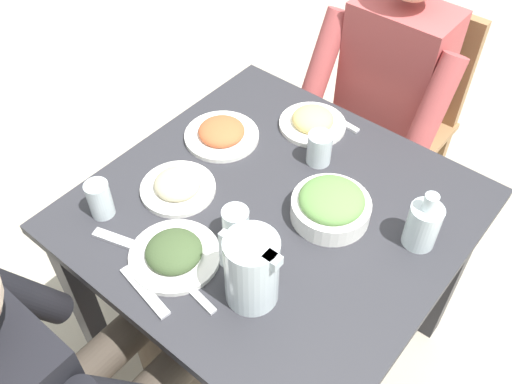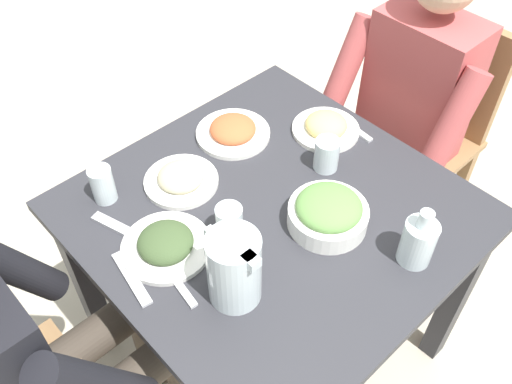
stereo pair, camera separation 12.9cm
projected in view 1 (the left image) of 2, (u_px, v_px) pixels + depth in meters
The scene contains 19 objects.
ground_plane at pixel (269, 341), 1.97m from camera, with size 8.00×8.00×0.00m, color #B7AD99.
dining_table at pixel (273, 235), 1.53m from camera, with size 0.91×0.91×0.72m.
chair_near at pixel (399, 109), 2.08m from camera, with size 0.40×0.40×0.87m.
diner_near at pixel (377, 104), 1.86m from camera, with size 0.48×0.53×1.17m.
diner_far at pixel (59, 379), 1.21m from camera, with size 0.48×0.53×1.17m.
water_pitcher at pixel (251, 270), 1.20m from camera, with size 0.16×0.12×0.19m.
salad_bowl at pixel (331, 205), 1.40m from camera, with size 0.20×0.20×0.09m.
plate_rice_curry at pixel (222, 133), 1.62m from camera, with size 0.22×0.22×0.05m.
plate_dolmas at pixel (174, 253), 1.32m from camera, with size 0.22×0.22×0.05m.
plate_beans at pixel (178, 186), 1.48m from camera, with size 0.20×0.20×0.05m.
plate_fries at pixel (313, 121), 1.65m from camera, with size 0.20×0.20×0.06m.
water_glass_center at pixel (100, 199), 1.40m from camera, with size 0.06×0.06×0.10m, color silver.
water_glass_far_right at pixel (319, 148), 1.53m from camera, with size 0.07×0.07×0.09m, color silver.
water_glass_near_left at pixel (236, 224), 1.35m from camera, with size 0.07×0.07×0.09m, color silver.
oil_carafe at pixel (422, 227), 1.33m from camera, with size 0.08×0.08×0.16m.
fork_near at pixel (124, 242), 1.36m from camera, with size 0.17×0.03×0.01m, color silver.
knife_near at pixel (187, 286), 1.28m from camera, with size 0.18×0.02×0.01m, color silver.
fork_far at pixel (145, 291), 1.27m from camera, with size 0.17×0.03×0.01m, color silver.
knife_far at pixel (333, 117), 1.69m from camera, with size 0.18×0.02×0.01m, color silver.
Camera 1 is at (-0.57, 0.77, 1.80)m, focal length 39.27 mm.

